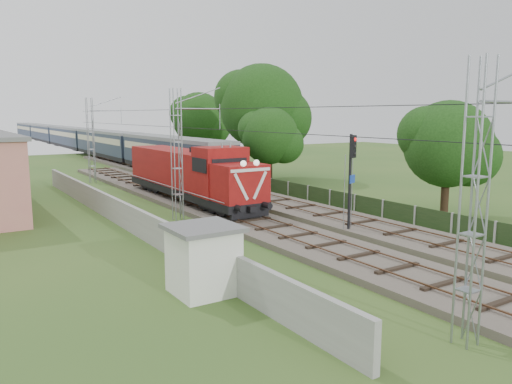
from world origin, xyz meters
TOP-DOWN VIEW (x-y plane):
  - ground at (0.00, 0.00)m, footprint 140.00×140.00m
  - track_main at (0.00, 7.00)m, footprint 4.20×70.00m
  - track_side at (5.00, 20.00)m, footprint 4.20×80.00m
  - catenary at (-2.95, 12.00)m, footprint 3.31×70.00m
  - boundary_wall at (-6.50, 12.00)m, footprint 0.25×40.00m
  - fence at (8.00, 3.00)m, footprint 0.12×32.00m
  - locomotive at (0.00, 16.62)m, footprint 2.96×16.92m
  - coach_rake at (5.00, 77.71)m, footprint 3.06×114.51m
  - signal_post at (3.29, 3.45)m, footprint 0.57×0.47m
  - relay_hut at (-7.40, -0.32)m, footprint 2.45×2.45m
  - tree_a at (11.52, 3.60)m, footprint 5.66×5.39m
  - tree_b at (12.44, 26.08)m, footprint 8.81×8.39m
  - tree_c at (10.71, 22.07)m, footprint 5.50×5.24m
  - tree_d at (13.36, 42.14)m, footprint 7.14×6.80m

SIDE VIEW (x-z plane):
  - ground at x=0.00m, z-range 0.00..0.00m
  - track_main at x=0.00m, z-range -0.04..0.41m
  - track_side at x=5.00m, z-range -0.04..0.41m
  - fence at x=8.00m, z-range 0.00..1.20m
  - boundary_wall at x=-6.50m, z-range 0.00..1.50m
  - relay_hut at x=-7.40m, z-range 0.01..2.53m
  - locomotive at x=0.00m, z-range 0.07..4.37m
  - coach_rake at x=5.00m, z-range 0.77..4.31m
  - signal_post at x=3.29m, z-range 1.02..6.45m
  - catenary at x=-2.95m, z-range 0.05..8.05m
  - tree_c at x=10.71m, z-range 0.88..8.01m
  - tree_a at x=11.52m, z-range 0.91..8.24m
  - tree_d at x=13.36m, z-range 1.15..10.40m
  - tree_b at x=12.44m, z-range 1.42..12.84m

